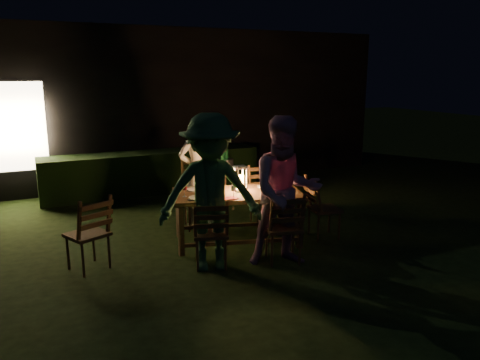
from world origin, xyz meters
name	(u,v)px	position (x,y,z in m)	size (l,w,h in m)	color
garden_envelope	(146,104)	(-0.01, 6.15, 1.58)	(40.00, 40.00, 3.20)	black
dining_table	(237,197)	(-0.16, 0.48, 0.65)	(1.89, 1.28, 0.72)	#463017
chair_near_left	(211,245)	(-0.80, -0.15, 0.28)	(0.52, 0.54, 0.91)	#463017
chair_near_right	(283,240)	(0.07, -0.38, 0.29)	(0.53, 0.55, 0.95)	#463017
chair_far_left	(200,206)	(-0.40, 1.34, 0.33)	(0.56, 0.59, 1.08)	#463017
chair_far_right	(264,206)	(0.57, 1.08, 0.28)	(0.47, 0.50, 0.93)	#463017
chair_end	(323,219)	(1.03, 0.15, 0.28)	(0.51, 0.48, 0.92)	#463017
chair_spare	(89,247)	(-2.14, 0.38, 0.29)	(0.58, 0.59, 0.96)	#463017
person_house_side	(199,172)	(-0.38, 1.39, 0.84)	(0.61, 0.40, 1.68)	beige
person_opp_right	(285,192)	(0.06, -0.43, 0.91)	(0.88, 0.69, 1.82)	#B57C9C
person_opp_left	(211,193)	(-0.81, -0.20, 0.93)	(1.20, 0.69, 1.86)	#316237
lantern	(240,180)	(-0.10, 0.51, 0.88)	(0.16, 0.16, 0.35)	white
plate_far_left	(196,189)	(-0.64, 0.83, 0.73)	(0.25, 0.25, 0.01)	white
plate_near_left	(198,198)	(-0.75, 0.41, 0.73)	(0.25, 0.25, 0.01)	white
plate_far_right	(266,187)	(0.33, 0.57, 0.73)	(0.25, 0.25, 0.01)	white
plate_near_right	(273,194)	(0.22, 0.15, 0.73)	(0.25, 0.25, 0.01)	white
wineglass_a	(213,182)	(-0.38, 0.83, 0.81)	(0.06, 0.06, 0.18)	#59070F
wineglass_b	(184,190)	(-0.89, 0.55, 0.81)	(0.06, 0.06, 0.18)	#59070F
wineglass_c	(263,190)	(0.06, 0.13, 0.81)	(0.06, 0.06, 0.18)	#59070F
wineglass_d	(279,181)	(0.48, 0.49, 0.81)	(0.06, 0.06, 0.18)	#59070F
wineglass_e	(233,192)	(-0.34, 0.21, 0.81)	(0.06, 0.06, 0.18)	silver
bottle_table	(219,183)	(-0.40, 0.54, 0.86)	(0.07, 0.07, 0.28)	#0F471E
napkin_left	(230,198)	(-0.39, 0.21, 0.72)	(0.18, 0.14, 0.01)	red
napkin_right	(282,196)	(0.29, 0.04, 0.72)	(0.18, 0.14, 0.01)	red
phone	(193,200)	(-0.84, 0.35, 0.72)	(0.14, 0.07, 0.01)	black
side_table	(224,177)	(0.26, 1.93, 0.60)	(0.51, 0.51, 0.68)	brown
ice_bucket	(224,165)	(0.26, 1.93, 0.79)	(0.30, 0.30, 0.22)	#A5A8AD
bottle_bucket_a	(222,163)	(0.21, 1.89, 0.84)	(0.07, 0.07, 0.32)	#0F471E
bottle_bucket_b	(226,162)	(0.31, 1.97, 0.84)	(0.07, 0.07, 0.32)	#0F471E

